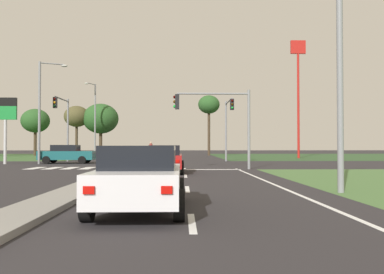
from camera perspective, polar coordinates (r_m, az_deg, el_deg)
ground_plane at (r=32.32m, az=-7.37°, el=-3.88°), size 200.00×200.00×0.00m
grass_verge_far_right at (r=60.83m, az=19.93°, el=-2.58°), size 35.00×35.00×0.01m
median_island_near at (r=13.60m, az=-15.65°, el=-7.20°), size 1.20×22.00×0.14m
median_island_far at (r=57.23m, az=-4.80°, el=-2.67°), size 1.20×36.00×0.14m
lane_dash_near at (r=7.91m, az=-0.02°, el=-12.07°), size 0.14×2.00×0.01m
lane_dash_second at (r=13.85m, az=-0.66°, el=-7.41°), size 0.14×2.00×0.01m
lane_dash_third at (r=19.82m, az=-0.91°, el=-5.55°), size 0.14×2.00×0.01m
lane_dash_fourth at (r=25.81m, az=-1.05°, el=-4.55°), size 0.14×2.00×0.01m
edge_line_right at (r=14.63m, az=12.65°, el=-7.04°), size 0.14×24.00×0.01m
stop_bar_near at (r=25.17m, az=-0.35°, el=-4.63°), size 6.40×0.50×0.01m
crosswalk_bar_near at (r=28.65m, az=-21.33°, el=-4.14°), size 0.70×2.80×0.01m
crosswalk_bar_second at (r=28.28m, az=-19.14°, el=-4.19°), size 0.70×2.80×0.01m
crosswalk_bar_third at (r=27.96m, az=-16.88°, el=-4.24°), size 0.70×2.80×0.01m
crosswalk_bar_fourth at (r=27.68m, az=-14.58°, el=-4.29°), size 0.70×2.80×0.01m
crosswalk_bar_fifth at (r=27.44m, az=-12.24°, el=-4.33°), size 0.70×2.80×0.01m
car_teal_near at (r=35.65m, az=-17.31°, el=-2.31°), size 4.62×2.09×1.56m
car_white_second at (r=9.41m, az=-7.29°, el=-5.65°), size 2.02×4.52×1.49m
car_maroon_fourth at (r=49.72m, az=-7.96°, el=-2.09°), size 2.08×4.37×1.47m
car_red_fifth at (r=22.07m, az=-3.86°, el=-3.10°), size 2.06×4.54×1.51m
traffic_signal_far_left at (r=38.91m, az=-17.78°, el=2.62°), size 0.32×4.26×5.99m
traffic_signal_far_right at (r=37.26m, az=5.15°, el=2.62°), size 0.32×5.02×5.79m
traffic_signal_near_right at (r=25.72m, az=3.92°, el=3.30°), size 4.93×0.32×5.07m
street_lamp_near at (r=14.16m, az=20.60°, el=11.77°), size 1.83×1.50×8.27m
street_lamp_second at (r=35.30m, az=-20.49°, el=4.10°), size 2.18×0.95×8.41m
street_lamp_third at (r=55.57m, az=-13.69°, el=2.88°), size 1.14×2.04×9.83m
pedestrian_at_median at (r=42.52m, az=-5.86°, el=-1.60°), size 0.34×0.34×1.79m
fastfood_pole_sign at (r=50.74m, az=14.81°, el=8.61°), size 1.80×0.40×14.22m
fuel_price_totem at (r=36.19m, az=-24.93°, el=2.76°), size 1.80×0.24×5.42m
treeline_second at (r=64.97m, az=-21.33°, el=2.13°), size 4.21×4.21×7.05m
treeline_third at (r=59.92m, az=-16.04°, el=2.77°), size 3.55×3.55×7.21m
treeline_fourth at (r=59.43m, az=-12.81°, el=2.53°), size 5.07×5.07×7.56m
treeline_fifth at (r=61.76m, az=2.41°, el=4.50°), size 3.30×3.30×9.23m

